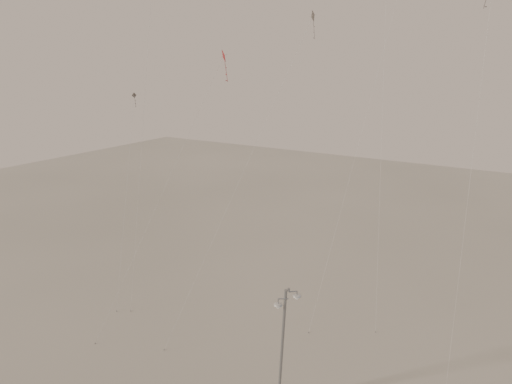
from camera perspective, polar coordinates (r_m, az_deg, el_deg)
The scene contains 6 objects.
street_lamp at distance 26.05m, azimuth 3.89°, elevation -21.01°, with size 1.42×1.15×8.58m.
kite_1 at distance 32.21m, azimuth 3.35°, elevation 13.99°, with size 6.09×13.25×25.15m.
kite_3 at distance 25.86m, azimuth -10.31°, elevation 6.32°, with size 10.63×4.00×21.76m.
kite_4 at distance 25.46m, azimuth 29.23°, elevation 11.26°, with size 1.28×1.53×25.73m.
kite_5 at distance 34.92m, azimuth 17.85°, elevation 18.10°, with size 3.36×6.62×28.90m.
kite_6 at distance 40.23m, azimuth -17.62°, elevation 5.16°, with size 4.62×8.42×18.61m.
Camera 1 is at (12.71, -17.96, 20.51)m, focal length 28.00 mm.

